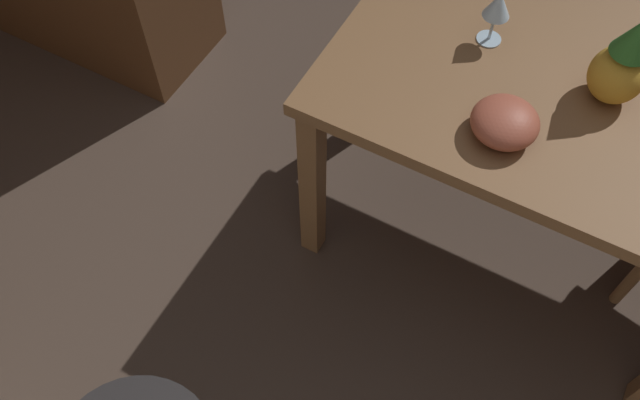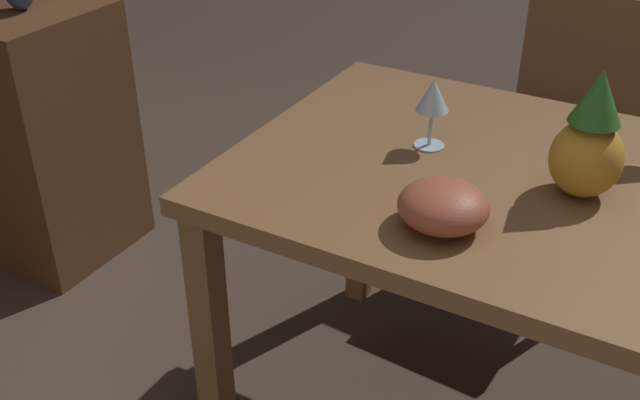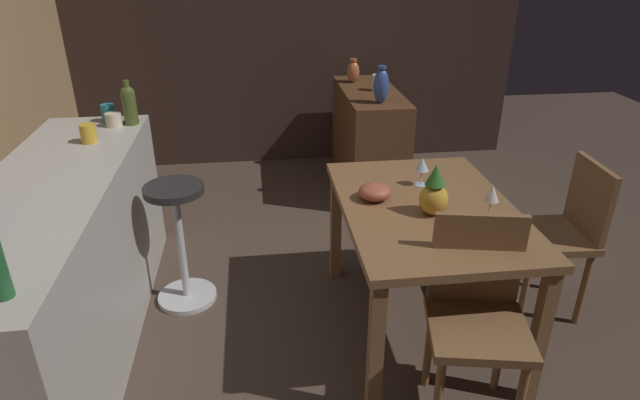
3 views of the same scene
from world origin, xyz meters
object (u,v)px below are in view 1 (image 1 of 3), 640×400
(wine_glass_left, at_px, (498,7))
(pineapple_centerpiece, at_px, (622,65))
(dining_table, at_px, (560,106))
(fruit_bowl, at_px, (505,122))

(wine_glass_left, height_order, pineapple_centerpiece, pineapple_centerpiece)
(dining_table, bearing_deg, fruit_bowl, 67.90)
(fruit_bowl, bearing_deg, pineapple_centerpiece, -128.36)
(wine_glass_left, xyz_separation_m, pineapple_centerpiece, (-0.32, 0.04, -0.01))
(dining_table, relative_size, pineapple_centerpiece, 4.82)
(pineapple_centerpiece, bearing_deg, fruit_bowl, 51.64)
(dining_table, distance_m, wine_glass_left, 0.31)
(fruit_bowl, bearing_deg, dining_table, -112.10)
(wine_glass_left, distance_m, pineapple_centerpiece, 0.33)
(wine_glass_left, bearing_deg, dining_table, 171.30)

